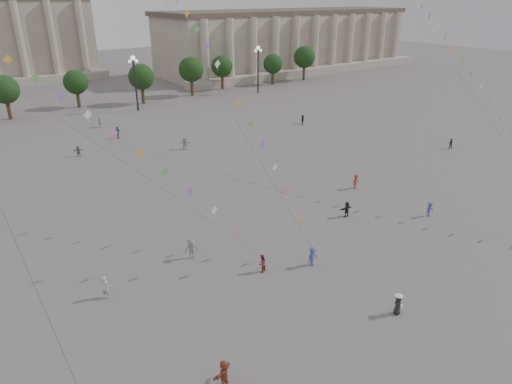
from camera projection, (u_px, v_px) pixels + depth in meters
ground at (342, 331)px, 31.61m from camera, size 360.00×360.00×0.00m
hall_east at (290, 41)px, 138.33m from camera, size 84.00×26.22×17.20m
tree_row at (44, 86)px, 86.92m from camera, size 137.12×5.12×8.00m
lamp_post_mid_east at (134, 73)px, 88.43m from camera, size 2.00×0.90×10.65m
lamp_post_far_east at (258, 61)px, 104.79m from camera, size 2.00×0.90×10.65m
person_crowd_0 at (118, 133)px, 73.43m from camera, size 1.22×0.79×1.93m
person_crowd_3 at (347, 209)px, 47.59m from camera, size 1.57×0.64×1.65m
person_crowd_4 at (100, 122)px, 79.54m from camera, size 1.19×1.67×1.74m
person_crowd_6 at (191, 249)px, 40.00m from camera, size 1.41×1.12×1.92m
person_crowd_7 at (185, 143)px, 68.31m from camera, size 1.55×1.65×1.86m
person_crowd_8 at (356, 182)px, 54.43m from camera, size 1.26×0.86×1.80m
person_crowd_9 at (303, 119)px, 81.59m from camera, size 1.39×1.44×1.64m
person_crowd_12 at (78, 151)px, 65.39m from camera, size 1.48×1.11×1.55m
person_crowd_13 at (105, 287)px, 34.79m from camera, size 0.79×0.82×1.90m
person_crowd_14 at (430, 209)px, 47.69m from camera, size 1.06×0.68×1.55m
person_crowd_15 at (450, 143)px, 68.77m from camera, size 0.93×0.92×1.52m
tourist_2 at (224, 373)px, 26.96m from camera, size 1.73×1.12×1.78m
kite_flyer_0 at (262, 263)px, 38.11m from camera, size 0.94×0.83×1.61m
kite_flyer_1 at (313, 257)px, 38.92m from camera, size 1.24×0.84×1.77m
hat_person at (398, 304)px, 33.06m from camera, size 0.90×0.77×1.69m
kite_train_east at (433, 25)px, 55.24m from camera, size 16.09×41.85×54.89m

